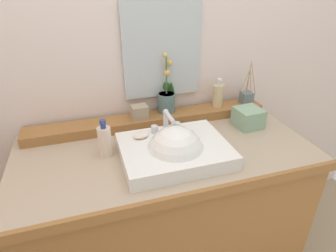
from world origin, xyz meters
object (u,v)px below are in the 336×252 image
Objects in this scene: reed_diffuser at (246,97)px; lotion_bottle at (105,141)px; soap_bar at (141,136)px; trinket_box at (140,112)px; potted_plant at (167,98)px; tissue_box at (248,118)px; sink_basin at (175,152)px; soap_dispenser at (218,95)px.

reed_diffuser is 0.86m from lotion_bottle.
soap_bar is 0.85× the size of trinket_box.
tissue_box is at bearing -27.95° from potted_plant.
trinket_box is at bearing -166.09° from potted_plant.
soap_bar is 0.59m from tissue_box.
potted_plant reaches higher than tissue_box.
trinket_box is at bearing 103.82° from sink_basin.
potted_plant reaches higher than trinket_box.
trinket_box is (-0.63, -0.00, -0.00)m from reed_diffuser.
soap_bar is at bearing -153.96° from soap_dispenser.
trinket_box is (0.05, 0.22, 0.01)m from soap_bar.
reed_diffuser is (0.55, 0.34, 0.06)m from sink_basin.
soap_bar is at bearing -174.32° from tissue_box.
soap_dispenser is at bearing 0.48° from trinket_box.
soap_dispenser is (0.50, 0.25, 0.04)m from soap_bar.
trinket_box is (-0.16, -0.04, -0.04)m from potted_plant.
lotion_bottle is (-0.84, -0.22, -0.01)m from reed_diffuser.
potted_plant is at bearing 176.61° from soap_dispenser.
tissue_box is (0.55, -0.17, -0.04)m from trinket_box.
soap_bar is 0.28× the size of reed_diffuser.
soap_bar is at bearing -161.36° from reed_diffuser.
sink_basin is 0.17m from soap_bar.
potted_plant is (0.21, 0.26, 0.05)m from soap_bar.
potted_plant is 1.84× the size of lotion_bottle.
soap_bar is (-0.13, 0.11, 0.05)m from sink_basin.
reed_diffuser reaches higher than tissue_box.
lotion_bottle is at bearing -176.04° from tissue_box.
soap_bar is at bearing 139.40° from sink_basin.
reed_diffuser reaches higher than soap_dispenser.
sink_basin is 0.49m from tissue_box.
tissue_box is at bearing 3.96° from lotion_bottle.
tissue_box is (-0.09, -0.17, -0.04)m from reed_diffuser.
soap_bar is 0.43× the size of soap_dispenser.
potted_plant is 0.17m from trinket_box.
potted_plant reaches higher than reed_diffuser.
tissue_box is (0.09, -0.19, -0.07)m from soap_dispenser.
potted_plant is (0.08, 0.37, 0.10)m from sink_basin.
lotion_bottle reaches higher than soap_bar.
sink_basin is 1.44× the size of potted_plant.
soap_bar is 0.23m from trinket_box.
sink_basin is 0.39m from potted_plant.
potted_plant is at bearing 78.22° from sink_basin.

